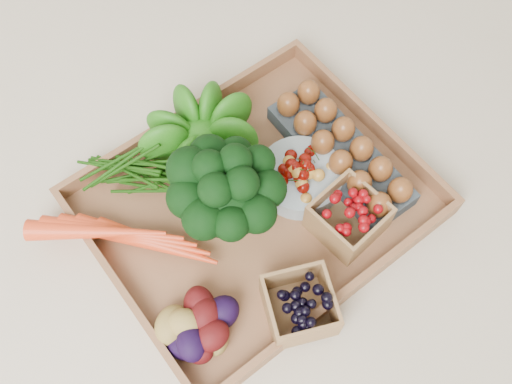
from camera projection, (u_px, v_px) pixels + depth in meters
ground at (256, 207)px, 1.01m from camera, size 4.00×4.00×0.00m
tray at (256, 205)px, 1.01m from camera, size 0.55×0.45×0.01m
carrots at (129, 235)px, 0.94m from camera, size 0.24×0.17×0.06m
lettuce at (201, 132)px, 0.99m from camera, size 0.14×0.14×0.14m
broccoli at (228, 205)px, 0.92m from camera, size 0.18×0.18×0.14m
cherry_bowl at (300, 177)px, 1.00m from camera, size 0.15×0.15×0.04m
egg_carton at (340, 155)px, 1.03m from camera, size 0.11×0.30×0.03m
potatoes at (198, 329)px, 0.86m from camera, size 0.15×0.15×0.08m
punnet_blackberry at (300, 305)px, 0.88m from camera, size 0.14×0.14×0.07m
punnet_raspberry at (348, 217)px, 0.95m from camera, size 0.12×0.12×0.07m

